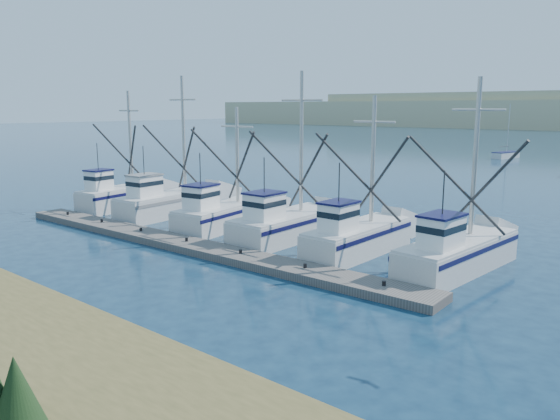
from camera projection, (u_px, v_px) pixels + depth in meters
name	position (u px, v px, depth m)	size (l,w,h in m)	color
ground	(178.00, 300.00, 21.83)	(500.00, 500.00, 0.00)	#0D243A
floating_dock	(187.00, 245.00, 29.76)	(29.07, 1.94, 0.39)	#625D58
trawler_fleet	(249.00, 217.00, 33.23)	(29.01, 8.51, 9.76)	silver
sailboat_far	(506.00, 155.00, 82.23)	(2.59, 5.61, 8.10)	silver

